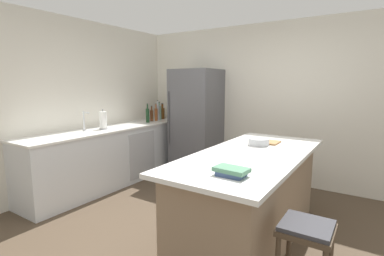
{
  "coord_description": "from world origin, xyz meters",
  "views": [
    {
      "loc": [
        1.49,
        -2.44,
        1.63
      ],
      "look_at": [
        -0.71,
        0.93,
        1.0
      ],
      "focal_mm": 26.78,
      "sensor_mm": 36.0,
      "label": 1
    }
  ],
  "objects_px": {
    "mixing_bowl": "(259,142)",
    "cookbook_stack": "(231,171)",
    "paper_towel_roll": "(103,121)",
    "cutting_board": "(267,142)",
    "bar_stool": "(306,239)",
    "hot_sauce_bottle": "(148,116)",
    "refrigerator": "(196,122)",
    "whiskey_bottle": "(162,113)",
    "sink_faucet": "(84,121)",
    "syrup_bottle": "(152,115)",
    "vinegar_bottle": "(156,114)",
    "gin_bottle": "(159,112)",
    "kitchen_island": "(251,196)",
    "wine_bottle": "(148,115)",
    "soda_bottle": "(158,112)"
  },
  "relations": [
    {
      "from": "paper_towel_roll",
      "to": "cookbook_stack",
      "type": "bearing_deg",
      "value": -20.61
    },
    {
      "from": "syrup_bottle",
      "to": "cutting_board",
      "type": "xyz_separation_m",
      "value": [
        2.48,
        -0.79,
        -0.1
      ]
    },
    {
      "from": "soda_bottle",
      "to": "cookbook_stack",
      "type": "height_order",
      "value": "soda_bottle"
    },
    {
      "from": "sink_faucet",
      "to": "vinegar_bottle",
      "type": "height_order",
      "value": "vinegar_bottle"
    },
    {
      "from": "wine_bottle",
      "to": "hot_sauce_bottle",
      "type": "bearing_deg",
      "value": 130.91
    },
    {
      "from": "kitchen_island",
      "to": "refrigerator",
      "type": "bearing_deg",
      "value": 136.46
    },
    {
      "from": "whiskey_bottle",
      "to": "wine_bottle",
      "type": "height_order",
      "value": "wine_bottle"
    },
    {
      "from": "syrup_bottle",
      "to": "vinegar_bottle",
      "type": "bearing_deg",
      "value": 73.07
    },
    {
      "from": "sink_faucet",
      "to": "vinegar_bottle",
      "type": "distance_m",
      "value": 1.53
    },
    {
      "from": "gin_bottle",
      "to": "mixing_bowl",
      "type": "xyz_separation_m",
      "value": [
        2.51,
        -1.27,
        -0.09
      ]
    },
    {
      "from": "vinegar_bottle",
      "to": "hot_sauce_bottle",
      "type": "relative_size",
      "value": 1.26
    },
    {
      "from": "mixing_bowl",
      "to": "syrup_bottle",
      "type": "bearing_deg",
      "value": 158.31
    },
    {
      "from": "refrigerator",
      "to": "wine_bottle",
      "type": "relative_size",
      "value": 5.48
    },
    {
      "from": "kitchen_island",
      "to": "vinegar_bottle",
      "type": "distance_m",
      "value": 2.96
    },
    {
      "from": "soda_bottle",
      "to": "cutting_board",
      "type": "relative_size",
      "value": 1.35
    },
    {
      "from": "bar_stool",
      "to": "paper_towel_roll",
      "type": "relative_size",
      "value": 2.1
    },
    {
      "from": "kitchen_island",
      "to": "soda_bottle",
      "type": "xyz_separation_m",
      "value": [
        -2.55,
        1.56,
        0.6
      ]
    },
    {
      "from": "refrigerator",
      "to": "whiskey_bottle",
      "type": "distance_m",
      "value": 0.92
    },
    {
      "from": "gin_bottle",
      "to": "soda_bottle",
      "type": "relative_size",
      "value": 0.9
    },
    {
      "from": "hot_sauce_bottle",
      "to": "wine_bottle",
      "type": "xyz_separation_m",
      "value": [
        0.08,
        -0.09,
        0.03
      ]
    },
    {
      "from": "paper_towel_roll",
      "to": "cutting_board",
      "type": "xyz_separation_m",
      "value": [
        2.47,
        0.36,
        -0.12
      ]
    },
    {
      "from": "hot_sauce_bottle",
      "to": "wine_bottle",
      "type": "height_order",
      "value": "wine_bottle"
    },
    {
      "from": "kitchen_island",
      "to": "soda_bottle",
      "type": "bearing_deg",
      "value": 148.46
    },
    {
      "from": "sink_faucet",
      "to": "cutting_board",
      "type": "xyz_separation_m",
      "value": [
        2.54,
        0.65,
        -0.14
      ]
    },
    {
      "from": "bar_stool",
      "to": "hot_sauce_bottle",
      "type": "xyz_separation_m",
      "value": [
        -3.22,
        1.95,
        0.49
      ]
    },
    {
      "from": "paper_towel_roll",
      "to": "cutting_board",
      "type": "bearing_deg",
      "value": 8.31
    },
    {
      "from": "sink_faucet",
      "to": "wine_bottle",
      "type": "bearing_deg",
      "value": 84.48
    },
    {
      "from": "mixing_bowl",
      "to": "cookbook_stack",
      "type": "bearing_deg",
      "value": -79.66
    },
    {
      "from": "soda_bottle",
      "to": "cookbook_stack",
      "type": "bearing_deg",
      "value": -41.07
    },
    {
      "from": "bar_stool",
      "to": "refrigerator",
      "type": "bearing_deg",
      "value": 136.07
    },
    {
      "from": "refrigerator",
      "to": "cutting_board",
      "type": "xyz_separation_m",
      "value": [
        1.63,
        -1.02,
        0.0
      ]
    },
    {
      "from": "refrigerator",
      "to": "vinegar_bottle",
      "type": "xyz_separation_m",
      "value": [
        -0.82,
        -0.14,
        0.12
      ]
    },
    {
      "from": "whiskey_bottle",
      "to": "soda_bottle",
      "type": "xyz_separation_m",
      "value": [
        0.03,
        -0.18,
        0.02
      ]
    },
    {
      "from": "vinegar_bottle",
      "to": "mixing_bowl",
      "type": "xyz_separation_m",
      "value": [
        2.43,
        -1.07,
        -0.08
      ]
    },
    {
      "from": "gin_bottle",
      "to": "cutting_board",
      "type": "bearing_deg",
      "value": -22.99
    },
    {
      "from": "sink_faucet",
      "to": "mixing_bowl",
      "type": "bearing_deg",
      "value": 10.33
    },
    {
      "from": "refrigerator",
      "to": "sink_faucet",
      "type": "bearing_deg",
      "value": -118.44
    },
    {
      "from": "sink_faucet",
      "to": "cookbook_stack",
      "type": "height_order",
      "value": "sink_faucet"
    },
    {
      "from": "paper_towel_roll",
      "to": "mixing_bowl",
      "type": "xyz_separation_m",
      "value": [
        2.44,
        0.17,
        -0.09
      ]
    },
    {
      "from": "gin_bottle",
      "to": "refrigerator",
      "type": "bearing_deg",
      "value": -3.84
    },
    {
      "from": "paper_towel_roll",
      "to": "sink_faucet",
      "type": "bearing_deg",
      "value": -102.96
    },
    {
      "from": "sink_faucet",
      "to": "syrup_bottle",
      "type": "xyz_separation_m",
      "value": [
        0.05,
        1.43,
        -0.04
      ]
    },
    {
      "from": "paper_towel_roll",
      "to": "mixing_bowl",
      "type": "relative_size",
      "value": 1.33
    },
    {
      "from": "cutting_board",
      "to": "mixing_bowl",
      "type": "bearing_deg",
      "value": -97.97
    },
    {
      "from": "hot_sauce_bottle",
      "to": "sink_faucet",
      "type": "bearing_deg",
      "value": -91.95
    },
    {
      "from": "cookbook_stack",
      "to": "cutting_board",
      "type": "relative_size",
      "value": 0.94
    },
    {
      "from": "bar_stool",
      "to": "vinegar_bottle",
      "type": "xyz_separation_m",
      "value": [
        -3.19,
        2.14,
        0.52
      ]
    },
    {
      "from": "sink_faucet",
      "to": "whiskey_bottle",
      "type": "bearing_deg",
      "value": 89.89
    },
    {
      "from": "sink_faucet",
      "to": "hot_sauce_bottle",
      "type": "height_order",
      "value": "sink_faucet"
    },
    {
      "from": "hot_sauce_bottle",
      "to": "wine_bottle",
      "type": "bearing_deg",
      "value": -49.09
    }
  ]
}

